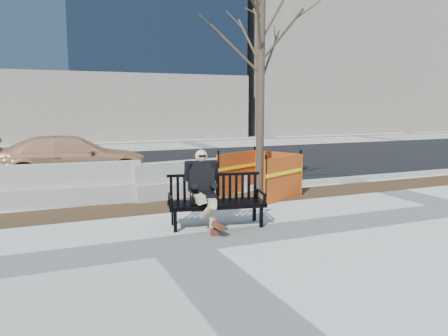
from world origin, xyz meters
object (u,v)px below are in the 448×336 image
(tree_fence, at_px, (259,196))
(jersey_barrier_right, at_px, (192,195))
(jersey_barrier_left, at_px, (67,205))
(seated_man, at_px, (203,226))
(sedan, at_px, (73,179))
(bench, at_px, (217,226))

(tree_fence, height_order, jersey_barrier_right, tree_fence)
(jersey_barrier_left, bearing_deg, jersey_barrier_right, 3.63)
(seated_man, relative_size, tree_fence, 0.25)
(seated_man, height_order, jersey_barrier_left, seated_man)
(tree_fence, relative_size, sedan, 1.25)
(tree_fence, xyz_separation_m, sedan, (-3.83, 4.25, 0.00))
(jersey_barrier_right, bearing_deg, jersey_barrier_left, 170.53)
(jersey_barrier_right, bearing_deg, tree_fence, -37.90)
(bench, distance_m, tree_fence, 2.76)
(sedan, distance_m, jersey_barrier_right, 4.22)
(tree_fence, bearing_deg, jersey_barrier_right, 150.54)
(jersey_barrier_left, distance_m, jersey_barrier_right, 2.82)
(bench, relative_size, sedan, 0.40)
(seated_man, height_order, tree_fence, tree_fence)
(bench, distance_m, seated_man, 0.25)
(sedan, bearing_deg, bench, -159.57)
(seated_man, height_order, jersey_barrier_right, seated_man)
(seated_man, xyz_separation_m, jersey_barrier_right, (0.73, 2.70, 0.00))
(seated_man, bearing_deg, tree_fence, 53.22)
(bench, relative_size, seated_man, 1.26)
(jersey_barrier_left, bearing_deg, bench, -46.10)
(sedan, relative_size, jersey_barrier_right, 1.48)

